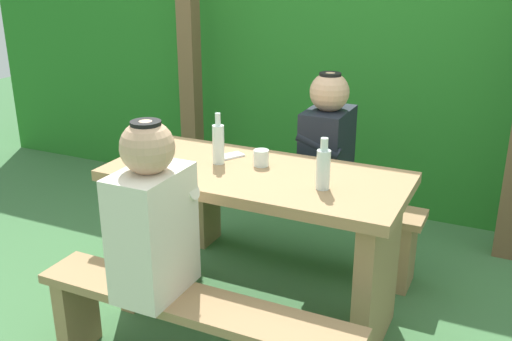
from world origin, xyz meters
The scene contains 12 objects.
ground_plane centered at (0.00, 0.00, 0.00)m, with size 12.00×12.00×0.00m, color #3F6F40.
hedge_backdrop centered at (0.00, 1.85, 0.92)m, with size 6.40×0.65×1.84m, color #257323.
pergola_post_left centered at (-1.09, 1.22, 1.03)m, with size 0.12×0.12×2.06m, color brown.
picnic_table centered at (0.00, 0.00, 0.52)m, with size 1.40×0.64×0.77m.
bench_near centered at (0.00, -0.59, 0.31)m, with size 1.40×0.24×0.43m.
bench_far centered at (0.00, 0.59, 0.31)m, with size 1.40×0.24×0.43m.
person_white_shirt centered at (-0.17, -0.59, 0.76)m, with size 0.25×0.35×0.72m.
person_black_coat centered at (0.15, 0.59, 0.76)m, with size 0.25×0.35×0.72m.
drinking_glass centered at (-0.01, 0.08, 0.81)m, with size 0.07×0.07×0.08m, color silver.
bottle_left centered at (0.35, -0.07, 0.87)m, with size 0.06×0.06×0.23m.
bottle_right centered at (-0.21, 0.03, 0.88)m, with size 0.06×0.06×0.25m.
cell_phone centered at (-0.21, 0.13, 0.78)m, with size 0.07×0.14×0.01m, color silver.
Camera 1 is at (1.09, -2.30, 1.72)m, focal length 41.04 mm.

